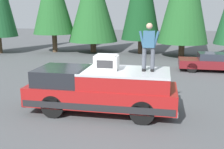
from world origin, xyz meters
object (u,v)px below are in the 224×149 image
person_on_truck_bed (149,46)px  parked_car_maroon (212,62)px  compressor_unit (107,62)px  pickup_truck (102,90)px

person_on_truck_bed → parked_car_maroon: 9.15m
compressor_unit → person_on_truck_bed: bearing=-86.8°
pickup_truck → person_on_truck_bed: (0.07, -1.69, 1.68)m
pickup_truck → parked_car_maroon: size_ratio=1.35×
pickup_truck → compressor_unit: compressor_unit is taller
compressor_unit → parked_car_maroon: bearing=-31.8°
pickup_truck → parked_car_maroon: pickup_truck is taller
pickup_truck → parked_car_maroon: bearing=-32.8°
parked_car_maroon → compressor_unit: bearing=148.2°
compressor_unit → person_on_truck_bed: person_on_truck_bed is taller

